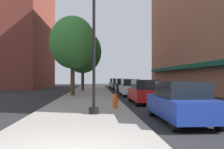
{
  "coord_description": "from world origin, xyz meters",
  "views": [
    {
      "loc": [
        0.58,
        -5.37,
        1.8
      ],
      "look_at": [
        2.4,
        20.35,
        2.14
      ],
      "focal_mm": 38.11,
      "sensor_mm": 36.0,
      "label": 1
    }
  ],
  "objects": [
    {
      "name": "car_black",
      "position": [
        4.0,
        24.19,
        0.81
      ],
      "size": [
        1.8,
        4.3,
        1.66
      ],
      "rotation": [
        0.0,
        0.0,
        -0.03
      ],
      "color": "black",
      "rests_on": "ground"
    },
    {
      "name": "lamppost",
      "position": [
        0.52,
        5.71,
        3.2
      ],
      "size": [
        0.48,
        0.48,
        5.9
      ],
      "color": "black",
      "rests_on": "sidewalk_slab"
    },
    {
      "name": "parking_meter_near",
      "position": [
        2.05,
        11.41,
        0.95
      ],
      "size": [
        0.14,
        0.09,
        1.31
      ],
      "color": "slate",
      "rests_on": "sidewalk_slab"
    },
    {
      "name": "building_far_background",
      "position": [
        -11.01,
        37.0,
        10.95
      ],
      "size": [
        6.8,
        18.0,
        21.94
      ],
      "color": "brown",
      "rests_on": "ground"
    },
    {
      "name": "car_white",
      "position": [
        4.0,
        17.85,
        0.81
      ],
      "size": [
        1.8,
        4.3,
        1.66
      ],
      "rotation": [
        0.0,
        0.0,
        0.02
      ],
      "color": "black",
      "rests_on": "ground"
    },
    {
      "name": "fire_hydrant",
      "position": [
        1.66,
        7.63,
        0.52
      ],
      "size": [
        0.33,
        0.26,
        0.79
      ],
      "color": "#E05614",
      "rests_on": "sidewalk_slab"
    },
    {
      "name": "ground_plane",
      "position": [
        4.0,
        18.0,
        0.0
      ],
      "size": [
        90.0,
        90.0,
        0.0
      ],
      "primitive_type": "plane",
      "color": "#232326"
    },
    {
      "name": "car_blue",
      "position": [
        4.0,
        3.96,
        0.81
      ],
      "size": [
        1.8,
        4.3,
        1.66
      ],
      "rotation": [
        0.0,
        0.0,
        0.02
      ],
      "color": "black",
      "rests_on": "ground"
    },
    {
      "name": "car_silver",
      "position": [
        4.0,
        37.05,
        0.81
      ],
      "size": [
        1.8,
        4.3,
        1.66
      ],
      "rotation": [
        0.0,
        0.0,
        0.02
      ],
      "color": "black",
      "rests_on": "ground"
    },
    {
      "name": "tree_near",
      "position": [
        -1.08,
        26.23,
        5.22
      ],
      "size": [
        4.95,
        4.95,
        7.96
      ],
      "color": "#422D1E",
      "rests_on": "sidewalk_slab"
    },
    {
      "name": "sidewalk_slab",
      "position": [
        0.0,
        19.0,
        0.06
      ],
      "size": [
        4.8,
        50.0,
        0.12
      ],
      "primitive_type": "cube",
      "color": "gray",
      "rests_on": "ground"
    },
    {
      "name": "car_green",
      "position": [
        4.0,
        30.49,
        0.81
      ],
      "size": [
        1.8,
        4.3,
        1.66
      ],
      "rotation": [
        0.0,
        0.0,
        -0.03
      ],
      "color": "black",
      "rests_on": "ground"
    },
    {
      "name": "tree_mid",
      "position": [
        -1.58,
        17.53,
        5.16
      ],
      "size": [
        4.39,
        4.39,
        7.59
      ],
      "color": "#4C3823",
      "rests_on": "sidewalk_slab"
    },
    {
      "name": "car_red",
      "position": [
        4.0,
        10.96,
        0.81
      ],
      "size": [
        1.8,
        4.3,
        1.66
      ],
      "rotation": [
        0.0,
        0.0,
        -0.02
      ],
      "color": "black",
      "rests_on": "ground"
    }
  ]
}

